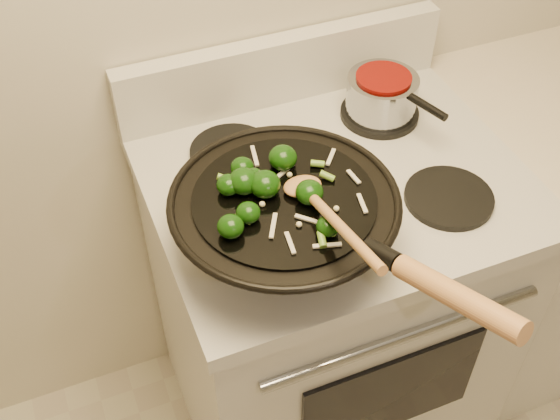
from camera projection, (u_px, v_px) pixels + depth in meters
name	position (u px, v px, depth m)	size (l,w,h in m)	color
stove	(326.00, 305.00, 1.79)	(0.78, 0.67, 1.08)	silver
wok	(286.00, 221.00, 1.26)	(0.41, 0.67, 0.26)	black
stirfry	(265.00, 187.00, 1.22)	(0.28, 0.29, 0.05)	#0F3408
wooden_spoon	(322.00, 207.00, 1.16)	(0.07, 0.31, 0.10)	#B37C46
saucepan	(382.00, 94.00, 1.57)	(0.16, 0.25, 0.09)	#93969B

